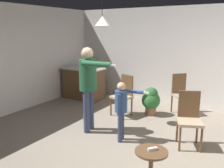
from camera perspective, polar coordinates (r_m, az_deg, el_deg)
name	(u,v)px	position (r m, az deg, el deg)	size (l,w,h in m)	color
ground	(117,146)	(4.55, 1.10, -14.37)	(7.68, 7.68, 0.00)	gray
wall_back	(175,56)	(7.04, 14.60, 6.46)	(6.40, 0.10, 2.70)	silver
wall_left	(2,61)	(6.35, -24.69, 5.05)	(0.10, 6.40, 2.70)	silver
kitchen_counter	(83,83)	(7.39, -6.82, 0.21)	(1.26, 0.66, 0.95)	brown
side_table_by_couch	(151,164)	(3.42, 9.21, -18.18)	(0.44, 0.44, 0.52)	brown
person_adult	(89,80)	(4.84, -5.58, 0.84)	(0.88, 0.50, 1.74)	#384260
person_child	(122,105)	(4.47, 2.31, -5.02)	(0.57, 0.39, 1.14)	#384260
dining_chair_by_counter	(189,117)	(4.57, 17.83, -7.42)	(0.55, 0.55, 1.00)	brown
dining_chair_near_wall	(124,94)	(5.88, 2.76, -2.32)	(0.53, 0.53, 1.00)	brown
dining_chair_centre_back	(181,92)	(6.26, 16.00, -1.87)	(0.59, 0.59, 1.00)	brown
potted_plant_corner	(151,100)	(6.03, 9.20, -3.68)	(0.45, 0.45, 0.70)	brown
spare_remote_on_table	(153,149)	(3.33, 9.58, -14.92)	(0.04, 0.13, 0.04)	white
ceiling_light_pendant	(102,21)	(5.20, -2.29, 14.70)	(0.32, 0.32, 0.55)	silver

